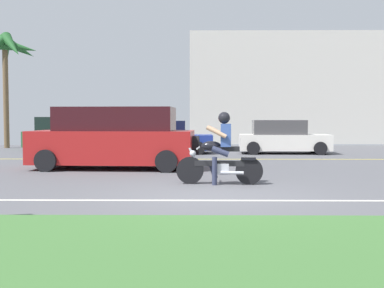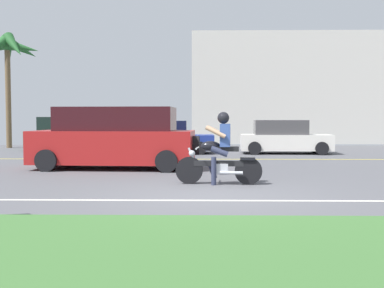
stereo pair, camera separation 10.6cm
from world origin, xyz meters
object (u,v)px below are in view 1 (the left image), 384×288
at_px(parked_car_0, 67,135).
at_px(parked_car_2, 282,138).
at_px(parked_car_1, 160,138).
at_px(suv_nearby, 114,139).
at_px(motorcyclist, 220,154).
at_px(palm_tree_0, 5,51).

xyz_separation_m(parked_car_0, parked_car_2, (10.17, -2.44, -0.06)).
bearing_deg(parked_car_1, suv_nearby, -97.93).
xyz_separation_m(motorcyclist, palm_tree_0, (-10.51, 13.65, 4.32)).
bearing_deg(parked_car_2, parked_car_1, 179.63).
bearing_deg(motorcyclist, palm_tree_0, 127.59).
height_order(parked_car_2, palm_tree_0, palm_tree_0).
distance_m(parked_car_0, parked_car_1, 5.37).
distance_m(parked_car_0, parked_car_2, 10.46).
height_order(suv_nearby, parked_car_1, suv_nearby).
distance_m(parked_car_0, palm_tree_0, 5.73).
bearing_deg(parked_car_0, parked_car_1, -26.62).
bearing_deg(motorcyclist, parked_car_0, 119.58).
height_order(suv_nearby, palm_tree_0, palm_tree_0).
bearing_deg(parked_car_2, suv_nearby, -134.38).
bearing_deg(parked_car_2, palm_tree_0, 164.44).
xyz_separation_m(motorcyclist, parked_car_0, (-6.97, 12.27, 0.04)).
distance_m(suv_nearby, parked_car_0, 9.67).
bearing_deg(parked_car_0, parked_car_2, -13.49).
distance_m(motorcyclist, palm_tree_0, 17.76).
bearing_deg(suv_nearby, palm_tree_0, 126.06).
height_order(motorcyclist, parked_car_2, motorcyclist).
xyz_separation_m(suv_nearby, palm_tree_0, (-7.44, 10.23, 4.12)).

